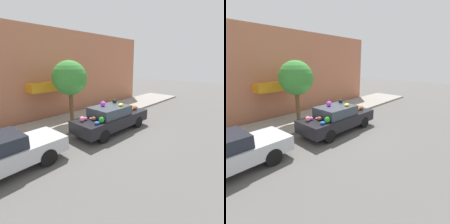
% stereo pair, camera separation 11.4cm
% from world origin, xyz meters
% --- Properties ---
extents(ground_plane, '(60.00, 60.00, 0.00)m').
position_xyz_m(ground_plane, '(0.00, 0.00, 0.00)').
color(ground_plane, '#565451').
extents(sidewalk_curb, '(24.00, 3.20, 0.14)m').
position_xyz_m(sidewalk_curb, '(0.00, 2.70, 0.07)').
color(sidewalk_curb, gray).
rests_on(sidewalk_curb, ground).
extents(building_facade, '(18.00, 1.20, 5.91)m').
position_xyz_m(building_facade, '(-0.04, 4.93, 2.92)').
color(building_facade, '#B26B4C').
rests_on(building_facade, ground).
extents(street_tree, '(2.00, 2.00, 3.68)m').
position_xyz_m(street_tree, '(-0.80, 2.41, 2.80)').
color(street_tree, brown).
rests_on(street_tree, sidewalk_curb).
extents(fire_hydrant, '(0.20, 0.20, 0.70)m').
position_xyz_m(fire_hydrant, '(1.25, 1.58, 0.48)').
color(fire_hydrant, red).
rests_on(fire_hydrant, sidewalk_curb).
extents(art_car, '(4.52, 1.81, 1.71)m').
position_xyz_m(art_car, '(-0.03, -0.15, 0.76)').
color(art_car, black).
rests_on(art_car, ground).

